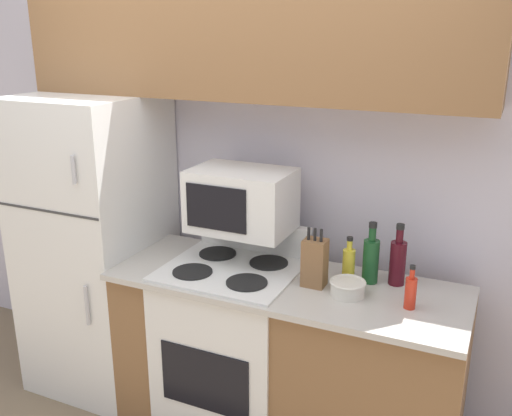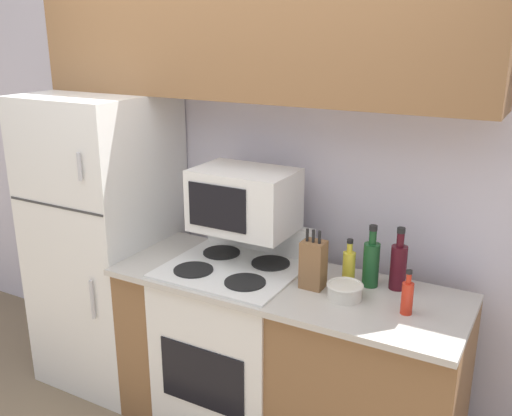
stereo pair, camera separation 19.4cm
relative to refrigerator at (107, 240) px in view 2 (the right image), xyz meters
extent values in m
cube|color=silver|center=(0.86, 0.39, 0.42)|extent=(8.00, 0.05, 2.55)
cube|color=brown|center=(1.20, -0.05, -0.43)|extent=(1.72, 0.59, 0.86)
cube|color=#BCB7AD|center=(1.20, -0.07, 0.02)|extent=(1.72, 0.63, 0.03)
cube|color=white|center=(0.00, 0.00, 0.00)|extent=(0.69, 0.70, 1.71)
cube|color=#383838|center=(0.00, -0.35, 0.31)|extent=(0.67, 0.01, 0.01)
cylinder|color=#B7B7BC|center=(0.22, -0.37, 0.55)|extent=(0.02, 0.02, 0.14)
cylinder|color=#B7B7BC|center=(0.22, -0.37, -0.17)|extent=(0.02, 0.02, 0.22)
cube|color=brown|center=(0.86, 0.19, 1.17)|extent=(2.41, 0.34, 0.62)
cube|color=white|center=(0.91, -0.07, -0.40)|extent=(0.66, 0.59, 0.90)
cube|color=black|center=(0.91, -0.37, -0.42)|extent=(0.47, 0.01, 0.33)
cube|color=#2D2D2D|center=(0.91, -0.07, 0.04)|extent=(0.63, 0.57, 0.01)
cube|color=white|center=(0.91, 0.21, 0.13)|extent=(0.63, 0.06, 0.16)
cylinder|color=black|center=(0.76, -0.20, 0.05)|extent=(0.20, 0.20, 0.01)
cylinder|color=black|center=(1.06, -0.20, 0.05)|extent=(0.20, 0.20, 0.01)
cylinder|color=black|center=(0.76, 0.06, 0.05)|extent=(0.20, 0.20, 0.01)
cylinder|color=black|center=(1.06, 0.06, 0.05)|extent=(0.20, 0.20, 0.01)
cube|color=white|center=(0.91, 0.05, 0.37)|extent=(0.50, 0.34, 0.31)
cube|color=black|center=(0.86, -0.12, 0.37)|extent=(0.32, 0.01, 0.22)
cube|color=brown|center=(1.35, -0.06, 0.15)|extent=(0.11, 0.09, 0.23)
cylinder|color=black|center=(1.32, -0.07, 0.29)|extent=(0.01, 0.01, 0.06)
cylinder|color=black|center=(1.35, -0.07, 0.29)|extent=(0.01, 0.01, 0.06)
cylinder|color=black|center=(1.38, -0.07, 0.29)|extent=(0.01, 0.01, 0.06)
cylinder|color=silver|center=(1.52, -0.10, 0.07)|extent=(0.15, 0.15, 0.07)
torus|color=silver|center=(1.52, -0.10, 0.10)|extent=(0.17, 0.17, 0.01)
cylinder|color=#470F19|center=(1.70, 0.11, 0.14)|extent=(0.08, 0.08, 0.21)
cylinder|color=#470F19|center=(1.70, 0.11, 0.28)|extent=(0.03, 0.03, 0.07)
cylinder|color=black|center=(1.70, 0.11, 0.32)|extent=(0.04, 0.04, 0.02)
cylinder|color=gold|center=(1.47, 0.06, 0.11)|extent=(0.06, 0.06, 0.15)
cylinder|color=gold|center=(1.47, 0.06, 0.21)|extent=(0.03, 0.03, 0.05)
cylinder|color=black|center=(1.47, 0.06, 0.25)|extent=(0.03, 0.03, 0.02)
cylinder|color=red|center=(1.80, -0.11, 0.11)|extent=(0.05, 0.05, 0.14)
cylinder|color=red|center=(1.80, -0.11, 0.20)|extent=(0.02, 0.02, 0.04)
cylinder|color=black|center=(1.80, -0.11, 0.23)|extent=(0.02, 0.02, 0.02)
cylinder|color=#194C23|center=(1.58, 0.08, 0.14)|extent=(0.08, 0.08, 0.21)
cylinder|color=#194C23|center=(1.58, 0.08, 0.28)|extent=(0.03, 0.03, 0.07)
cylinder|color=black|center=(1.58, 0.08, 0.32)|extent=(0.04, 0.04, 0.02)
camera|label=1|loc=(2.12, -2.41, 1.20)|focal=40.00mm
camera|label=2|loc=(2.30, -2.32, 1.20)|focal=40.00mm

